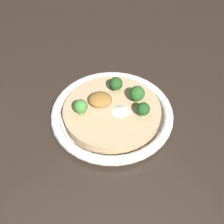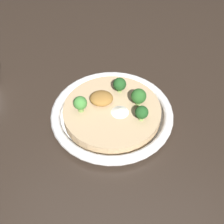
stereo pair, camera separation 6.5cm
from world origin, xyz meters
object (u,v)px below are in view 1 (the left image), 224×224
risotto_bowl (112,113)px  broccoli_back_left (143,109)px  broccoli_left (137,94)px  broccoli_front_left (116,84)px  broccoli_right (81,107)px

risotto_bowl → broccoli_back_left: 0.08m
broccoli_left → broccoli_front_left: (0.05, -0.04, -0.00)m
broccoli_left → broccoli_front_left: broccoli_left is taller
broccoli_back_left → broccoli_right: bearing=-7.1°
broccoli_right → broccoli_front_left: size_ratio=1.04×
broccoli_left → broccoli_back_left: (-0.01, 0.05, -0.00)m
broccoli_left → broccoli_front_left: bearing=-41.2°
risotto_bowl → broccoli_right: bearing=10.0°
broccoli_front_left → broccoli_back_left: size_ratio=1.02×
broccoli_right → broccoli_front_left: 0.11m
risotto_bowl → broccoli_right: 0.08m
risotto_bowl → broccoli_front_left: bearing=-103.6°
risotto_bowl → broccoli_front_left: (-0.01, -0.06, 0.04)m
broccoli_right → broccoli_back_left: (-0.14, 0.02, -0.00)m
broccoli_front_left → broccoli_right: bearing=39.9°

